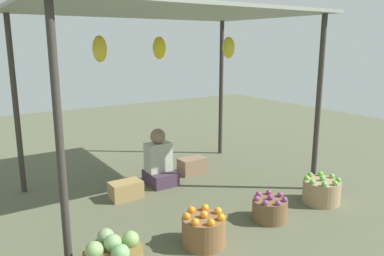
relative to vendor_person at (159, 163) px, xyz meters
name	(u,v)px	position (x,y,z in m)	size (l,w,h in m)	color
ground_plane	(170,190)	(-0.01, -0.29, -0.30)	(14.00, 14.00, 0.00)	#585B43
market_stall_structure	(168,25)	(0.00, -0.29, 1.84)	(3.56, 2.34, 2.31)	#38332D
vendor_person	(159,163)	(0.00, 0.00, 0.00)	(0.36, 0.44, 0.78)	#433044
basket_oranges	(204,230)	(-0.44, -1.70, -0.15)	(0.43, 0.43, 0.35)	brown
basket_purple_onions	(270,209)	(0.48, -1.66, -0.17)	(0.39, 0.39, 0.30)	brown
basket_green_apples	(321,191)	(1.34, -1.67, -0.15)	(0.45, 0.45, 0.34)	#9E845E
wooden_crate_near_vendor	(192,166)	(0.62, 0.10, -0.18)	(0.40, 0.24, 0.24)	#866850
wooden_crate_stacked_rear	(126,190)	(-0.60, -0.22, -0.19)	(0.40, 0.24, 0.22)	#9E804D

